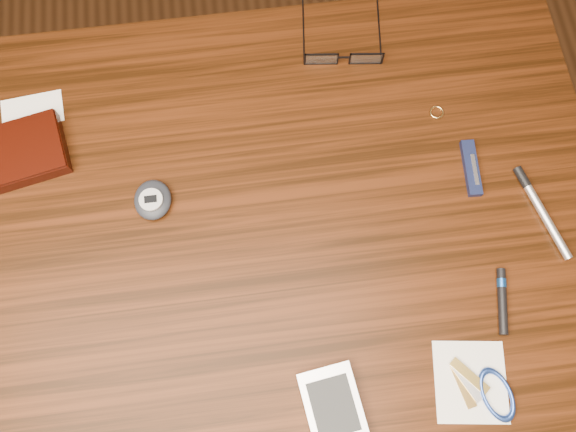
# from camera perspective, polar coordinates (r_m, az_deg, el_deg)

# --- Properties ---
(ground) EXTENTS (3.80, 3.80, 0.00)m
(ground) POSITION_cam_1_polar(r_m,az_deg,el_deg) (1.49, -2.33, -9.54)
(ground) COLOR #472814
(ground) RESTS_ON ground
(desk) EXTENTS (1.00, 0.70, 0.75)m
(desk) POSITION_cam_1_polar(r_m,az_deg,el_deg) (0.85, -4.03, -3.52)
(desk) COLOR #351708
(desk) RESTS_ON ground
(wallet_and_card) EXTENTS (0.13, 0.16, 0.02)m
(wallet_and_card) POSITION_cam_1_polar(r_m,az_deg,el_deg) (0.86, -25.29, 6.00)
(wallet_and_card) COLOR black
(wallet_and_card) RESTS_ON desk
(eyeglasses) EXTENTS (0.13, 0.13, 0.03)m
(eyeglasses) POSITION_cam_1_polar(r_m,az_deg,el_deg) (0.86, 5.65, 15.95)
(eyeglasses) COLOR black
(eyeglasses) RESTS_ON desk
(gold_ring) EXTENTS (0.03, 0.03, 0.00)m
(gold_ring) POSITION_cam_1_polar(r_m,az_deg,el_deg) (0.84, 14.87, 10.14)
(gold_ring) COLOR #F0BA65
(gold_ring) RESTS_ON desk
(pda_phone) EXTENTS (0.08, 0.13, 0.02)m
(pda_phone) POSITION_cam_1_polar(r_m,az_deg,el_deg) (0.72, 4.94, -19.90)
(pda_phone) COLOR silver
(pda_phone) RESTS_ON desk
(pedometer) EXTENTS (0.05, 0.06, 0.02)m
(pedometer) POSITION_cam_1_polar(r_m,az_deg,el_deg) (0.78, -13.59, 1.61)
(pedometer) COLOR #21222B
(pedometer) RESTS_ON desk
(notepad_keys) EXTENTS (0.11, 0.11, 0.01)m
(notepad_keys) POSITION_cam_1_polar(r_m,az_deg,el_deg) (0.76, 19.31, -16.21)
(notepad_keys) COLOR white
(notepad_keys) RESTS_ON desk
(pocket_knife) EXTENTS (0.02, 0.08, 0.01)m
(pocket_knife) POSITION_cam_1_polar(r_m,az_deg,el_deg) (0.82, 18.11, 4.65)
(pocket_knife) COLOR #13163C
(pocket_knife) RESTS_ON desk
(silver_pen) EXTENTS (0.05, 0.14, 0.01)m
(silver_pen) POSITION_cam_1_polar(r_m,az_deg,el_deg) (0.83, 24.07, 1.03)
(silver_pen) COLOR silver
(silver_pen) RESTS_ON desk
(black_blue_pen) EXTENTS (0.03, 0.09, 0.01)m
(black_blue_pen) POSITION_cam_1_polar(r_m,az_deg,el_deg) (0.78, 20.94, -7.87)
(black_blue_pen) COLOR black
(black_blue_pen) RESTS_ON desk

